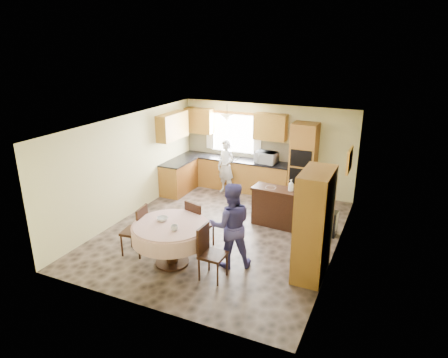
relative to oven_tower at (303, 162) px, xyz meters
name	(u,v)px	position (x,y,z in m)	size (l,w,h in m)	color
floor	(222,232)	(-1.15, -2.69, -1.06)	(5.00, 6.00, 0.01)	brown
ceiling	(222,124)	(-1.15, -2.69, 1.44)	(5.00, 6.00, 0.01)	white
wall_back	(266,148)	(-1.15, 0.31, 0.19)	(5.00, 0.02, 2.50)	#D4CD88
wall_front	(141,239)	(-1.15, -5.69, 0.19)	(5.00, 0.02, 2.50)	#D4CD88
wall_left	(129,166)	(-3.65, -2.69, 0.19)	(0.02, 6.00, 2.50)	#D4CD88
wall_right	(339,198)	(1.35, -2.69, 0.19)	(0.02, 6.00, 2.50)	#D4CD88
window	(234,133)	(-2.15, 0.29, 0.54)	(1.40, 0.03, 1.10)	white
curtain_left	(210,129)	(-2.90, 0.24, 0.59)	(0.22, 0.02, 1.15)	white
curtain_right	(258,134)	(-1.40, 0.24, 0.59)	(0.22, 0.02, 1.15)	white
base_cab_back	(234,174)	(-2.00, 0.01, -0.62)	(3.30, 0.60, 0.88)	#BA8431
counter_back	(235,159)	(-2.00, 0.01, -0.16)	(3.30, 0.64, 0.04)	black
base_cab_left	(179,177)	(-3.35, -0.89, -0.62)	(0.60, 1.20, 0.88)	#BA8431
counter_left	(178,162)	(-3.35, -0.89, -0.16)	(0.64, 1.20, 0.04)	black
backsplash	(239,148)	(-2.00, 0.30, 0.12)	(3.30, 0.02, 0.55)	beige
wall_cab_left	(199,120)	(-3.20, 0.15, 0.85)	(0.85, 0.33, 0.72)	#BB872E
wall_cab_right	(270,127)	(-1.00, 0.15, 0.85)	(0.90, 0.33, 0.72)	#BB872E
wall_cab_side	(172,126)	(-3.48, -0.89, 0.85)	(0.33, 1.20, 0.72)	#BB872E
oven_tower	(303,162)	(0.00, 0.00, 0.00)	(0.66, 0.62, 2.12)	#BA8431
oven_upper	(301,159)	(0.00, -0.31, 0.19)	(0.56, 0.01, 0.45)	black
oven_lower	(300,177)	(0.00, -0.31, -0.31)	(0.56, 0.01, 0.45)	black
pendant	(227,118)	(-2.15, -0.19, 1.06)	(0.36, 0.36, 0.18)	beige
sideboard	(278,208)	(-0.11, -1.84, -0.63)	(1.21, 0.50, 0.86)	#351D0E
space_heater	(327,223)	(1.05, -1.84, -0.77)	(0.42, 0.29, 0.57)	black
cupboard	(314,224)	(1.07, -3.56, -0.05)	(0.53, 1.06, 2.02)	#BA8431
dining_table	(171,233)	(-1.48, -4.34, -0.40)	(1.49, 1.49, 0.85)	#351D0E
chair_left	(138,228)	(-2.29, -4.29, -0.48)	(0.51, 0.51, 1.04)	#351D0E
chair_back	(197,222)	(-1.33, -3.56, -0.48)	(0.56, 0.56, 1.05)	#351D0E
chair_right	(209,250)	(-0.60, -4.46, -0.50)	(0.45, 0.45, 1.02)	#351D0E
framed_picture	(349,160)	(1.32, -1.28, 0.57)	(0.06, 0.64, 0.53)	gold
microwave	(266,157)	(-1.03, -0.04, 0.02)	(0.59, 0.40, 0.33)	silver
person_sink	(226,167)	(-2.09, -0.39, -0.28)	(0.57, 0.37, 1.55)	silver
person_dining	(231,225)	(-0.42, -3.91, -0.21)	(0.82, 0.64, 1.69)	#403B82
bowl_sideboard	(271,189)	(-0.31, -1.84, -0.17)	(0.24, 0.24, 0.06)	#B2B2B2
bottle_sideboard	(291,186)	(0.17, -1.84, -0.04)	(0.12, 0.12, 0.32)	silver
cup_table	(174,228)	(-1.26, -4.55, -0.16)	(0.14, 0.14, 0.11)	#B2B2B2
bowl_table	(162,219)	(-1.70, -4.27, -0.18)	(0.22, 0.22, 0.07)	#B2B2B2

